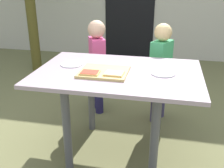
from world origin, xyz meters
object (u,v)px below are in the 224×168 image
(child_right, at_px, (161,67))
(dining_table, at_px, (118,84))
(pizza_slice_near_right, at_px, (114,73))
(plate_white_left, at_px, (72,64))
(child_left, at_px, (97,60))
(cutting_board, at_px, (104,72))
(pizza_slice_near_left, at_px, (90,73))
(plate_white_right, at_px, (163,73))

(child_right, bearing_deg, dining_table, -114.78)
(pizza_slice_near_right, xyz_separation_m, plate_white_left, (-0.41, 0.21, -0.02))
(dining_table, xyz_separation_m, child_right, (0.31, 0.68, -0.05))
(pizza_slice_near_right, relative_size, child_left, 0.14)
(cutting_board, bearing_deg, pizza_slice_near_left, -137.84)
(dining_table, relative_size, pizza_slice_near_left, 8.94)
(pizza_slice_near_right, distance_m, child_left, 0.97)
(pizza_slice_near_right, xyz_separation_m, plate_white_right, (0.36, 0.14, -0.02))
(pizza_slice_near_right, height_order, pizza_slice_near_left, same)
(dining_table, bearing_deg, plate_white_right, 1.63)
(plate_white_right, distance_m, child_right, 0.69)
(plate_white_left, distance_m, child_right, 0.96)
(cutting_board, xyz_separation_m, plate_white_right, (0.45, 0.08, -0.00))
(child_left, xyz_separation_m, child_right, (0.69, -0.06, -0.01))
(pizza_slice_near_right, bearing_deg, child_left, 112.71)
(pizza_slice_near_right, bearing_deg, cutting_board, 145.28)
(plate_white_left, distance_m, child_left, 0.69)
(pizza_slice_near_left, bearing_deg, child_left, 101.75)
(plate_white_left, bearing_deg, pizza_slice_near_left, -44.75)
(cutting_board, xyz_separation_m, child_left, (-0.28, 0.81, -0.17))
(plate_white_left, relative_size, child_left, 0.18)
(dining_table, distance_m, pizza_slice_near_left, 0.28)
(plate_white_right, bearing_deg, dining_table, -178.37)
(child_left, bearing_deg, pizza_slice_near_left, -78.25)
(dining_table, height_order, child_left, child_left)
(plate_white_left, xyz_separation_m, child_right, (0.73, 0.61, -0.17))
(plate_white_right, xyz_separation_m, plate_white_left, (-0.76, 0.06, 0.00))
(pizza_slice_near_right, bearing_deg, dining_table, 86.91)
(dining_table, xyz_separation_m, pizza_slice_near_right, (-0.01, -0.13, 0.14))
(plate_white_left, bearing_deg, cutting_board, -24.40)
(plate_white_right, distance_m, plate_white_left, 0.77)
(cutting_board, distance_m, child_right, 0.87)
(dining_table, bearing_deg, child_left, 116.72)
(pizza_slice_near_left, distance_m, plate_white_left, 0.32)
(pizza_slice_near_left, xyz_separation_m, plate_white_left, (-0.23, 0.22, -0.02))
(pizza_slice_near_left, relative_size, child_right, 0.14)
(cutting_board, bearing_deg, plate_white_left, 155.60)
(pizza_slice_near_left, height_order, child_left, child_left)
(dining_table, bearing_deg, pizza_slice_near_right, -93.09)
(cutting_board, height_order, pizza_slice_near_right, pizza_slice_near_right)
(plate_white_left, bearing_deg, plate_white_right, -4.70)
(pizza_slice_near_left, relative_size, child_left, 0.14)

